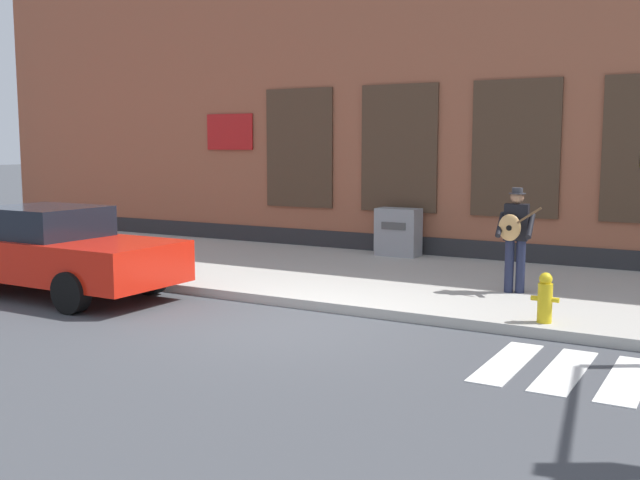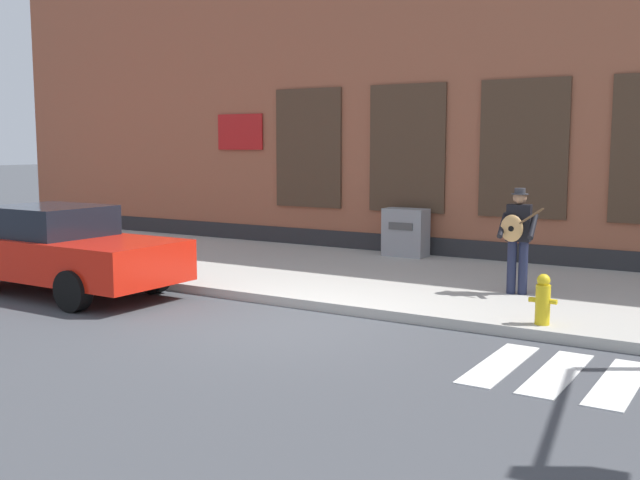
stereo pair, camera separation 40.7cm
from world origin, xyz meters
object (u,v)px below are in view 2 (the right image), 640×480
at_px(busker, 517,234).
at_px(red_car, 59,250).
at_px(utility_box, 406,232).
at_px(fire_hydrant, 543,300).

bearing_deg(busker, red_car, -154.47).
distance_m(red_car, busker, 7.83).
xyz_separation_m(busker, utility_box, (-3.36, 2.91, -0.46)).
height_order(red_car, utility_box, red_car).
height_order(busker, utility_box, busker).
relative_size(red_car, fire_hydrant, 6.59).
bearing_deg(busker, utility_box, 139.16).
height_order(busker, fire_hydrant, busker).
relative_size(red_car, busker, 2.65).
relative_size(utility_box, fire_hydrant, 1.50).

